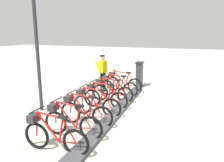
{
  "coord_description": "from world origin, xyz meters",
  "views": [
    {
      "loc": [
        -2.22,
        6.48,
        2.79
      ],
      "look_at": [
        0.5,
        -1.19,
        0.9
      ],
      "focal_mm": 34.77,
      "sensor_mm": 36.0,
      "label": 1
    }
  ],
  "objects": [
    {
      "name": "bike_docked_7",
      "position": [
        0.62,
        2.59,
        0.43
      ],
      "size": [
        1.72,
        0.54,
        1.02
      ],
      "color": "black",
      "rests_on": "ground"
    },
    {
      "name": "dock_rail_base",
      "position": [
        0.0,
        0.0,
        0.05
      ],
      "size": [
        0.44,
        7.16,
        0.1
      ],
      "primitive_type": "cube",
      "color": "#47474C",
      "rests_on": "ground"
    },
    {
      "name": "bike_docked_0",
      "position": [
        0.62,
        -2.98,
        0.43
      ],
      "size": [
        1.72,
        0.54,
        1.02
      ],
      "color": "black",
      "rests_on": "ground"
    },
    {
      "name": "lamp_post",
      "position": [
        2.64,
        0.36,
        2.82
      ],
      "size": [
        0.32,
        0.32,
        4.37
      ],
      "color": "#2D2D33",
      "rests_on": "ground"
    },
    {
      "name": "bike_docked_6",
      "position": [
        0.62,
        1.79,
        0.43
      ],
      "size": [
        1.72,
        0.54,
        1.02
      ],
      "color": "black",
      "rests_on": "ground"
    },
    {
      "name": "bike_docked_4",
      "position": [
        0.62,
        0.2,
        0.43
      ],
      "size": [
        1.72,
        0.54,
        1.02
      ],
      "color": "black",
      "rests_on": "ground"
    },
    {
      "name": "ground_plane",
      "position": [
        0.0,
        0.0,
        0.0
      ],
      "size": [
        60.0,
        60.0,
        0.0
      ],
      "primitive_type": "plane",
      "color": "beige"
    },
    {
      "name": "payment_kiosk",
      "position": [
        0.05,
        -4.08,
        0.67
      ],
      "size": [
        0.36,
        0.52,
        1.28
      ],
      "color": "#38383D",
      "rests_on": "ground"
    },
    {
      "name": "bike_docked_1",
      "position": [
        0.62,
        -2.19,
        0.43
      ],
      "size": [
        1.72,
        0.54,
        1.02
      ],
      "color": "black",
      "rests_on": "ground"
    },
    {
      "name": "worker_near_rack",
      "position": [
        1.65,
        -3.1,
        0.91
      ],
      "size": [
        0.55,
        0.68,
        1.66
      ],
      "color": "white",
      "rests_on": "ground"
    },
    {
      "name": "bike_docked_3",
      "position": [
        0.62,
        -0.59,
        0.43
      ],
      "size": [
        1.72,
        0.54,
        1.02
      ],
      "color": "black",
      "rests_on": "ground"
    },
    {
      "name": "bike_docked_5",
      "position": [
        0.62,
        1.0,
        0.43
      ],
      "size": [
        1.72,
        0.54,
        1.02
      ],
      "color": "black",
      "rests_on": "ground"
    },
    {
      "name": "bike_docked_2",
      "position": [
        0.62,
        -1.39,
        0.43
      ],
      "size": [
        1.72,
        0.54,
        1.02
      ],
      "color": "black",
      "rests_on": "ground"
    }
  ]
}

